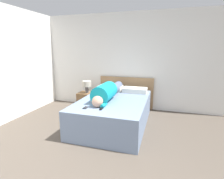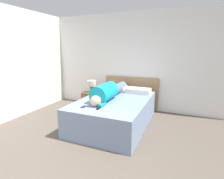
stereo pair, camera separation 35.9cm
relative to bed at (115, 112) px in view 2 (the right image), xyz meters
The scene contains 11 objects.
wall_back 1.63m from the bed, 94.34° to the left, with size 5.72×0.06×2.60m.
wall_left 2.63m from the bed, 169.12° to the right, with size 0.06×4.60×2.60m.
bed is the anchor object (origin of this frame).
headboard 1.21m from the bed, 90.00° to the left, with size 1.51×0.04×0.88m.
nightstand 1.27m from the bed, 142.44° to the left, with size 0.49×0.37×0.46m.
table_lamp 1.34m from the bed, 142.44° to the left, with size 0.25×0.25×0.33m.
person_lying 0.47m from the bed, behind, with size 0.37×1.65×0.37m.
pillow_near_headboard 0.90m from the bed, 113.15° to the left, with size 0.63×0.36×0.12m.
pillow_second 0.89m from the bed, 66.92° to the left, with size 0.60×0.36×0.11m.
tv_remote 0.75m from the bed, 93.02° to the right, with size 0.04×0.15×0.02m.
cell_phone 0.85m from the bed, 115.37° to the right, with size 0.06×0.13×0.01m.
Camera 2 is at (1.46, -1.23, 1.64)m, focal length 28.00 mm.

